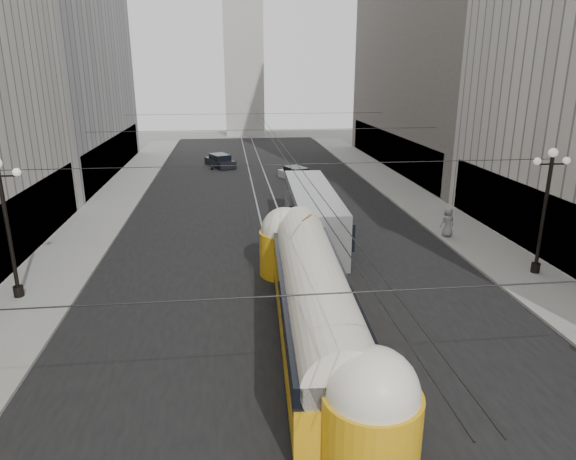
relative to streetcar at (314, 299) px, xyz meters
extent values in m
cube|color=black|center=(-0.21, 19.74, -1.75)|extent=(20.00, 85.00, 0.02)
cube|color=gray|center=(-12.21, 23.24, -1.68)|extent=(4.00, 72.00, 0.15)
cube|color=gray|center=(11.79, 23.24, -1.68)|extent=(4.00, 72.00, 0.15)
cube|color=gray|center=(-0.96, 19.74, -1.75)|extent=(0.12, 85.00, 0.04)
cube|color=gray|center=(0.54, 19.74, -1.75)|extent=(0.12, 85.00, 0.04)
cube|color=black|center=(-14.26, 11.24, 0.25)|extent=(0.10, 18.00, 3.60)
cube|color=#999999|center=(-20.21, 35.24, 12.25)|extent=(12.00, 28.00, 28.00)
cube|color=black|center=(-14.26, 35.24, 0.25)|extent=(0.10, 25.20, 3.60)
cube|color=black|center=(13.84, 9.24, 0.25)|extent=(0.10, 18.00, 3.60)
cube|color=#514C47|center=(19.79, 35.24, 14.25)|extent=(12.00, 32.00, 32.00)
cube|color=black|center=(13.84, 35.24, 0.25)|extent=(0.10, 28.80, 3.60)
cube|color=#B2AFA8|center=(-0.21, 67.24, 10.25)|extent=(6.00, 6.00, 24.00)
cylinder|color=black|center=(-12.81, 5.24, 1.40)|extent=(0.18, 0.18, 6.00)
cylinder|color=black|center=(-12.81, 5.24, -1.35)|extent=(0.44, 0.44, 0.50)
sphere|color=white|center=(-12.06, 5.24, 4.15)|extent=(0.36, 0.36, 0.36)
cylinder|color=black|center=(12.39, 5.24, 1.40)|extent=(0.18, 0.18, 6.00)
cylinder|color=black|center=(12.39, 5.24, -1.35)|extent=(0.44, 0.44, 0.50)
cylinder|color=black|center=(12.39, 5.24, 4.00)|extent=(1.60, 0.08, 0.08)
sphere|color=white|center=(12.39, 5.24, 4.55)|extent=(0.44, 0.44, 0.44)
sphere|color=white|center=(11.64, 5.24, 4.15)|extent=(0.36, 0.36, 0.36)
sphere|color=white|center=(13.14, 5.24, 4.15)|extent=(0.36, 0.36, 0.36)
cylinder|color=black|center=(-0.21, -8.76, 4.25)|extent=(25.00, 0.03, 0.03)
cylinder|color=black|center=(-0.21, 5.24, 4.25)|extent=(25.00, 0.03, 0.03)
cylinder|color=black|center=(-0.21, 19.24, 4.25)|extent=(25.00, 0.03, 0.03)
cylinder|color=black|center=(-0.21, 33.24, 4.25)|extent=(25.00, 0.03, 0.03)
cylinder|color=black|center=(-0.21, 23.24, 4.05)|extent=(0.03, 72.00, 0.03)
cylinder|color=black|center=(0.19, 23.24, 4.05)|extent=(0.03, 72.00, 0.03)
cube|color=gold|center=(0.00, 0.00, -0.71)|extent=(3.30, 14.08, 1.70)
cube|color=black|center=(0.00, 0.00, -1.50)|extent=(3.28, 13.66, 0.30)
cube|color=black|center=(0.00, 0.00, 0.39)|extent=(3.31, 13.87, 0.85)
cylinder|color=silver|center=(0.00, 0.00, 0.69)|extent=(2.99, 13.85, 2.29)
cylinder|color=gold|center=(0.35, -6.87, -0.61)|extent=(2.59, 2.59, 2.29)
sphere|color=silver|center=(0.35, -6.87, 0.59)|extent=(2.39, 2.39, 2.39)
cylinder|color=gold|center=(-0.35, 6.87, -0.61)|extent=(2.59, 2.59, 2.29)
sphere|color=silver|center=(-0.35, 6.87, 0.59)|extent=(2.39, 2.39, 2.39)
cube|color=#A4A6AA|center=(1.99, 12.58, -0.17)|extent=(3.08, 12.36, 3.07)
cube|color=black|center=(1.99, 12.58, 0.34)|extent=(3.08, 11.93, 1.12)
cube|color=black|center=(1.99, 6.50, 0.19)|extent=(2.35, 0.20, 1.43)
cylinder|color=black|center=(0.71, 8.47, -1.24)|extent=(0.30, 1.02, 1.02)
cylinder|color=black|center=(3.27, 8.47, -1.24)|extent=(0.30, 1.02, 1.02)
cylinder|color=black|center=(0.71, 16.69, -1.24)|extent=(0.30, 1.02, 1.02)
cylinder|color=black|center=(3.27, 16.69, -1.24)|extent=(0.30, 1.02, 1.02)
cube|color=#B8B8B8|center=(3.26, 29.93, -1.31)|extent=(3.17, 4.48, 0.73)
cube|color=black|center=(3.26, 29.93, -0.79)|extent=(2.26, 2.68, 0.69)
cylinder|color=black|center=(2.49, 28.52, -1.46)|extent=(0.22, 0.59, 0.59)
cylinder|color=black|center=(4.02, 28.52, -1.46)|extent=(0.22, 0.59, 0.59)
cylinder|color=black|center=(2.49, 31.34, -1.46)|extent=(0.22, 0.59, 0.59)
cylinder|color=black|center=(4.02, 31.34, -1.46)|extent=(0.22, 0.59, 0.59)
cube|color=black|center=(-3.96, 37.93, -1.28)|extent=(3.46, 4.81, 0.79)
cube|color=black|center=(-3.96, 37.93, -0.72)|extent=(2.46, 2.89, 0.75)
cylinder|color=black|center=(-4.79, 36.41, -1.44)|extent=(0.22, 0.63, 0.63)
cylinder|color=black|center=(-3.14, 36.41, -1.44)|extent=(0.22, 0.63, 0.63)
cylinder|color=black|center=(-4.79, 39.44, -1.44)|extent=(0.22, 0.63, 0.63)
cylinder|color=black|center=(-3.14, 39.44, -1.44)|extent=(0.22, 0.63, 0.63)
imported|color=gray|center=(10.32, 11.49, -0.68)|extent=(0.98, 0.71, 1.84)
camera|label=1|loc=(-3.04, -17.60, 8.34)|focal=32.00mm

